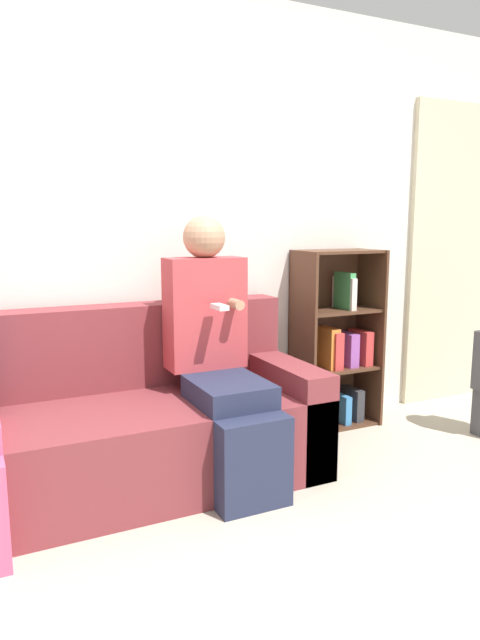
# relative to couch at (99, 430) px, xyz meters

# --- Properties ---
(ground_plane) EXTENTS (14.00, 14.00, 0.00)m
(ground_plane) POSITION_rel_couch_xyz_m (0.26, -0.51, -0.29)
(ground_plane) COLOR #B2A893
(back_wall) EXTENTS (10.00, 0.06, 2.55)m
(back_wall) POSITION_rel_couch_xyz_m (0.26, 0.43, 0.98)
(back_wall) COLOR silver
(back_wall) RESTS_ON ground_plane
(curtain_panel) EXTENTS (0.70, 0.04, 2.11)m
(curtain_panel) POSITION_rel_couch_xyz_m (2.60, 0.38, 0.76)
(curtain_panel) COLOR beige
(curtain_panel) RESTS_ON ground_plane
(couch) EXTENTS (2.17, 0.81, 0.86)m
(couch) POSITION_rel_couch_xyz_m (0.00, 0.00, 0.00)
(couch) COLOR maroon
(couch) RESTS_ON ground_plane
(adult_seated) EXTENTS (0.41, 0.74, 1.32)m
(adult_seated) POSITION_rel_couch_xyz_m (0.58, -0.11, 0.39)
(adult_seated) COLOR #232842
(adult_seated) RESTS_ON ground_plane
(bookshelf) EXTENTS (0.53, 0.31, 1.12)m
(bookshelf) POSITION_rel_couch_xyz_m (1.57, 0.27, 0.24)
(bookshelf) COLOR #4C2D1E
(bookshelf) RESTS_ON ground_plane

